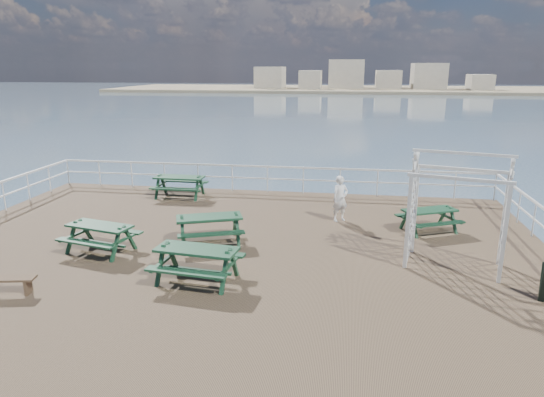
{
  "coord_description": "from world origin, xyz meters",
  "views": [
    {
      "loc": [
        3.19,
        -12.24,
        5.01
      ],
      "look_at": [
        0.98,
        1.85,
        1.1
      ],
      "focal_mm": 32.0,
      "sensor_mm": 36.0,
      "label": 1
    }
  ],
  "objects_px": {
    "picnic_table_c": "(429,215)",
    "person": "(340,199)",
    "picnic_table_d": "(100,232)",
    "picnic_table_e": "(197,257)",
    "picnic_table_b": "(209,223)",
    "trellis_arbor": "(457,217)",
    "picnic_table_a": "(179,182)",
    "flat_bench_near": "(4,282)"
  },
  "relations": [
    {
      "from": "picnic_table_c",
      "to": "person",
      "type": "height_order",
      "value": "person"
    },
    {
      "from": "picnic_table_d",
      "to": "picnic_table_e",
      "type": "bearing_deg",
      "value": -11.02
    },
    {
      "from": "picnic_table_b",
      "to": "picnic_table_e",
      "type": "relative_size",
      "value": 1.09
    },
    {
      "from": "picnic_table_d",
      "to": "picnic_table_b",
      "type": "bearing_deg",
      "value": 35.5
    },
    {
      "from": "picnic_table_b",
      "to": "trellis_arbor",
      "type": "bearing_deg",
      "value": -26.87
    },
    {
      "from": "picnic_table_b",
      "to": "picnic_table_d",
      "type": "distance_m",
      "value": 3.03
    },
    {
      "from": "picnic_table_a",
      "to": "picnic_table_b",
      "type": "xyz_separation_m",
      "value": [
        2.6,
        -4.8,
        -0.01
      ]
    },
    {
      "from": "picnic_table_e",
      "to": "flat_bench_near",
      "type": "relative_size",
      "value": 1.47
    },
    {
      "from": "flat_bench_near",
      "to": "picnic_table_c",
      "type": "bearing_deg",
      "value": 19.04
    },
    {
      "from": "picnic_table_c",
      "to": "person",
      "type": "xyz_separation_m",
      "value": [
        -2.77,
        0.65,
        0.25
      ]
    },
    {
      "from": "picnic_table_c",
      "to": "flat_bench_near",
      "type": "relative_size",
      "value": 1.45
    },
    {
      "from": "picnic_table_c",
      "to": "picnic_table_b",
      "type": "bearing_deg",
      "value": 172.35
    },
    {
      "from": "trellis_arbor",
      "to": "picnic_table_b",
      "type": "bearing_deg",
      "value": -171.07
    },
    {
      "from": "trellis_arbor",
      "to": "person",
      "type": "relative_size",
      "value": 1.95
    },
    {
      "from": "picnic_table_d",
      "to": "flat_bench_near",
      "type": "bearing_deg",
      "value": -94.62
    },
    {
      "from": "picnic_table_a",
      "to": "flat_bench_near",
      "type": "height_order",
      "value": "picnic_table_a"
    },
    {
      "from": "picnic_table_d",
      "to": "trellis_arbor",
      "type": "height_order",
      "value": "trellis_arbor"
    },
    {
      "from": "picnic_table_a",
      "to": "flat_bench_near",
      "type": "distance_m",
      "value": 8.84
    },
    {
      "from": "picnic_table_c",
      "to": "person",
      "type": "bearing_deg",
      "value": 141.87
    },
    {
      "from": "picnic_table_b",
      "to": "picnic_table_c",
      "type": "distance_m",
      "value": 6.8
    },
    {
      "from": "picnic_table_e",
      "to": "picnic_table_a",
      "type": "bearing_deg",
      "value": 118.58
    },
    {
      "from": "picnic_table_a",
      "to": "picnic_table_b",
      "type": "distance_m",
      "value": 5.46
    },
    {
      "from": "picnic_table_a",
      "to": "picnic_table_e",
      "type": "height_order",
      "value": "picnic_table_e"
    },
    {
      "from": "picnic_table_d",
      "to": "flat_bench_near",
      "type": "relative_size",
      "value": 1.47
    },
    {
      "from": "picnic_table_c",
      "to": "picnic_table_e",
      "type": "distance_m",
      "value": 7.62
    },
    {
      "from": "picnic_table_c",
      "to": "person",
      "type": "relative_size",
      "value": 1.36
    },
    {
      "from": "picnic_table_b",
      "to": "trellis_arbor",
      "type": "distance_m",
      "value": 6.76
    },
    {
      "from": "picnic_table_e",
      "to": "picnic_table_b",
      "type": "bearing_deg",
      "value": 105.85
    },
    {
      "from": "picnic_table_e",
      "to": "picnic_table_c",
      "type": "bearing_deg",
      "value": 43.66
    },
    {
      "from": "picnic_table_c",
      "to": "flat_bench_near",
      "type": "xyz_separation_m",
      "value": [
        -10.17,
        -6.0,
        -0.22
      ]
    },
    {
      "from": "picnic_table_a",
      "to": "person",
      "type": "height_order",
      "value": "person"
    },
    {
      "from": "picnic_table_d",
      "to": "picnic_table_e",
      "type": "xyz_separation_m",
      "value": [
        3.24,
        -1.43,
        0.04
      ]
    },
    {
      "from": "picnic_table_a",
      "to": "person",
      "type": "xyz_separation_m",
      "value": [
        6.32,
        -2.12,
        0.17
      ]
    },
    {
      "from": "picnic_table_a",
      "to": "picnic_table_b",
      "type": "height_order",
      "value": "picnic_table_a"
    },
    {
      "from": "picnic_table_a",
      "to": "trellis_arbor",
      "type": "xyz_separation_m",
      "value": [
        9.29,
        -5.51,
        0.73
      ]
    },
    {
      "from": "picnic_table_b",
      "to": "picnic_table_a",
      "type": "bearing_deg",
      "value": 97.63
    },
    {
      "from": "picnic_table_b",
      "to": "person",
      "type": "distance_m",
      "value": 4.59
    },
    {
      "from": "picnic_table_e",
      "to": "trellis_arbor",
      "type": "bearing_deg",
      "value": 23.06
    },
    {
      "from": "picnic_table_e",
      "to": "person",
      "type": "relative_size",
      "value": 1.38
    },
    {
      "from": "picnic_table_d",
      "to": "flat_bench_near",
      "type": "xyz_separation_m",
      "value": [
        -0.88,
        -2.8,
        -0.27
      ]
    },
    {
      "from": "trellis_arbor",
      "to": "picnic_table_d",
      "type": "bearing_deg",
      "value": -162.24
    },
    {
      "from": "picnic_table_d",
      "to": "picnic_table_e",
      "type": "height_order",
      "value": "picnic_table_e"
    }
  ]
}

